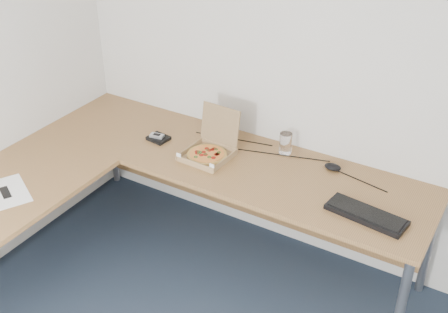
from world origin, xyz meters
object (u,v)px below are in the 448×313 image
Objects in this scene: pizza_box at (208,152)px; wallet at (159,138)px; desk at (141,181)px; keyboard at (366,215)px; drinking_glass at (286,143)px.

pizza_box is 0.38m from wallet.
desk is 5.98× the size of keyboard.
desk is 1.27m from keyboard.
wallet is at bearing -160.72° from drinking_glass.
keyboard is 1.41m from wallet.
keyboard is (1.24, 0.29, 0.04)m from desk.
pizza_box is at bearing -177.91° from keyboard.
wallet is (-0.17, 0.40, 0.04)m from desk.
drinking_glass is 0.32× the size of keyboard.
desk is 0.45m from pizza_box.
desk is 8.01× the size of pizza_box.
drinking_glass is at bearing 26.09° from wallet.
pizza_box reaches higher than wallet.
drinking_glass is 0.81m from wallet.
pizza_box is 0.47m from drinking_glass.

